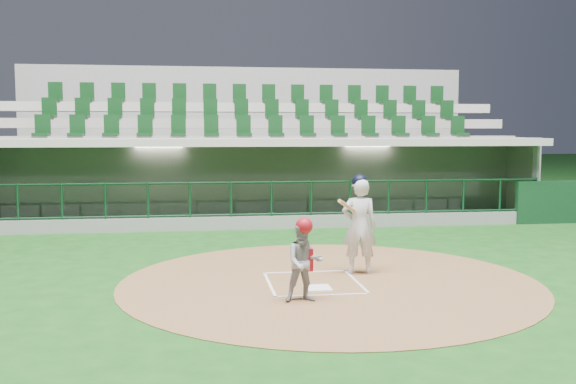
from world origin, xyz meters
TOP-DOWN VIEW (x-y plane):
  - ground at (0.00, 0.00)m, footprint 120.00×120.00m
  - dirt_circle at (0.30, -0.20)m, footprint 7.20×7.20m
  - home_plate at (0.00, -0.70)m, footprint 0.43×0.43m
  - batter_box_chalk at (0.00, -0.30)m, footprint 1.55×1.80m
  - dugout_structure at (0.02, 7.82)m, footprint 16.40×3.70m
  - seating_deck at (0.00, 10.91)m, footprint 17.00×6.72m
  - batter at (0.95, 0.32)m, footprint 0.88×0.88m
  - catcher at (-0.35, -1.45)m, footprint 0.60×0.47m

SIDE VIEW (x-z plane):
  - ground at x=0.00m, z-range 0.00..0.00m
  - dirt_circle at x=0.30m, z-range 0.00..0.01m
  - batter_box_chalk at x=0.00m, z-range 0.01..0.02m
  - home_plate at x=0.00m, z-range 0.01..0.03m
  - catcher at x=-0.35m, z-range 0.00..1.28m
  - batter at x=0.95m, z-range 0.01..1.82m
  - dugout_structure at x=0.02m, z-range -0.53..2.47m
  - seating_deck at x=0.00m, z-range -1.15..4.00m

